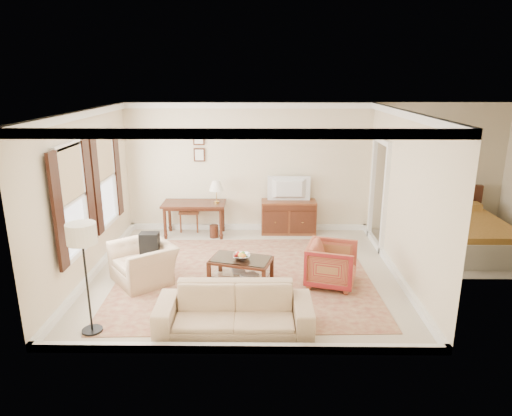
{
  "coord_description": "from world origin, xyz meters",
  "views": [
    {
      "loc": [
        0.29,
        -7.62,
        3.47
      ],
      "look_at": [
        0.2,
        0.3,
        1.15
      ],
      "focal_mm": 32.0,
      "sensor_mm": 36.0,
      "label": 1
    }
  ],
  "objects_px": {
    "coffee_table": "(241,264)",
    "sofa": "(234,303)",
    "striped_armchair": "(332,262)",
    "writing_desk": "(194,207)",
    "club_armchair": "(143,256)",
    "sideboard": "(288,217)",
    "tv": "(289,181)"
  },
  "relations": [
    {
      "from": "sideboard",
      "to": "coffee_table",
      "type": "distance_m",
      "value": 2.76
    },
    {
      "from": "writing_desk",
      "to": "sideboard",
      "type": "relative_size",
      "value": 1.13
    },
    {
      "from": "striped_armchair",
      "to": "sofa",
      "type": "relative_size",
      "value": 0.38
    },
    {
      "from": "sideboard",
      "to": "tv",
      "type": "height_order",
      "value": "tv"
    },
    {
      "from": "sideboard",
      "to": "striped_armchair",
      "type": "bearing_deg",
      "value": -77.77
    },
    {
      "from": "sofa",
      "to": "coffee_table",
      "type": "bearing_deg",
      "value": 88.67
    },
    {
      "from": "club_armchair",
      "to": "sideboard",
      "type": "bearing_deg",
      "value": 96.25
    },
    {
      "from": "tv",
      "to": "club_armchair",
      "type": "xyz_separation_m",
      "value": [
        -2.66,
        -2.54,
        -0.75
      ]
    },
    {
      "from": "tv",
      "to": "sideboard",
      "type": "bearing_deg",
      "value": -90.0
    },
    {
      "from": "club_armchair",
      "to": "sofa",
      "type": "relative_size",
      "value": 0.48
    },
    {
      "from": "sideboard",
      "to": "striped_armchair",
      "type": "relative_size",
      "value": 1.5
    },
    {
      "from": "striped_armchair",
      "to": "club_armchair",
      "type": "distance_m",
      "value": 3.24
    },
    {
      "from": "coffee_table",
      "to": "sofa",
      "type": "bearing_deg",
      "value": -90.84
    },
    {
      "from": "writing_desk",
      "to": "coffee_table",
      "type": "xyz_separation_m",
      "value": [
        1.14,
        -2.4,
        -0.31
      ]
    },
    {
      "from": "coffee_table",
      "to": "sofa",
      "type": "xyz_separation_m",
      "value": [
        -0.02,
        -1.58,
        0.09
      ]
    },
    {
      "from": "striped_armchair",
      "to": "writing_desk",
      "type": "bearing_deg",
      "value": 63.23
    },
    {
      "from": "striped_armchair",
      "to": "club_armchair",
      "type": "height_order",
      "value": "club_armchair"
    },
    {
      "from": "coffee_table",
      "to": "sofa",
      "type": "relative_size",
      "value": 0.53
    },
    {
      "from": "tv",
      "to": "sofa",
      "type": "relative_size",
      "value": 0.42
    },
    {
      "from": "club_armchair",
      "to": "striped_armchair",
      "type": "bearing_deg",
      "value": 50.25
    },
    {
      "from": "sideboard",
      "to": "coffee_table",
      "type": "relative_size",
      "value": 1.06
    },
    {
      "from": "writing_desk",
      "to": "tv",
      "type": "relative_size",
      "value": 1.52
    },
    {
      "from": "coffee_table",
      "to": "sideboard",
      "type": "bearing_deg",
      "value": 69.44
    },
    {
      "from": "coffee_table",
      "to": "striped_armchair",
      "type": "distance_m",
      "value": 1.55
    },
    {
      "from": "tv",
      "to": "sofa",
      "type": "distance_m",
      "value": 4.33
    },
    {
      "from": "tv",
      "to": "coffee_table",
      "type": "bearing_deg",
      "value": 69.29
    },
    {
      "from": "coffee_table",
      "to": "club_armchair",
      "type": "distance_m",
      "value": 1.69
    },
    {
      "from": "writing_desk",
      "to": "club_armchair",
      "type": "xyz_separation_m",
      "value": [
        -0.55,
        -2.38,
        -0.19
      ]
    },
    {
      "from": "coffee_table",
      "to": "striped_armchair",
      "type": "xyz_separation_m",
      "value": [
        1.55,
        -0.09,
        0.08
      ]
    },
    {
      "from": "tv",
      "to": "sofa",
      "type": "height_order",
      "value": "tv"
    },
    {
      "from": "writing_desk",
      "to": "coffee_table",
      "type": "height_order",
      "value": "writing_desk"
    },
    {
      "from": "sideboard",
      "to": "club_armchair",
      "type": "height_order",
      "value": "club_armchair"
    }
  ]
}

